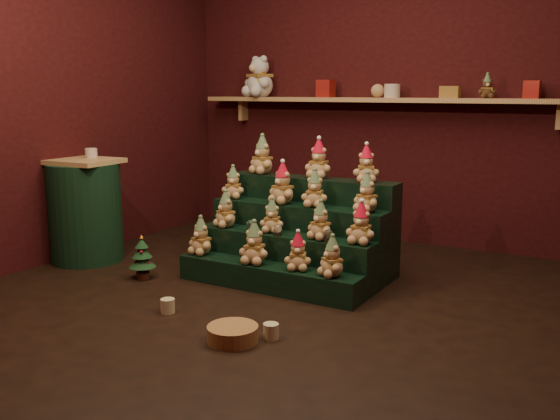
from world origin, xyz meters
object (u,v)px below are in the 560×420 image
Objects in this scene: snow_globe_c at (329,236)px; white_bear at (260,71)px; side_table at (85,211)px; mug_right at (271,331)px; wicker_basket at (233,334)px; brown_bear at (487,86)px; snow_globe_b at (278,230)px; snow_globe_a at (251,226)px; riser_tier_front at (267,277)px; mug_left at (168,306)px; mini_christmas_tree at (142,257)px.

white_bear is (-1.53, 1.56, 1.16)m from snow_globe_c.
side_table is 9.41× the size of mug_right.
white_bear reaches higher than mug_right.
brown_bear is (0.74, 2.60, 1.37)m from wicker_basket.
snow_globe_c is 2.11m from side_table.
snow_globe_a is at bearing 180.00° from snow_globe_b.
mug_right is 3.31m from white_bear.
snow_globe_a is 0.31× the size of wicker_basket.
wicker_basket is 3.34m from white_bear.
brown_bear is at bearing 58.49° from riser_tier_front.
mug_right is at bearing -2.36° from mug_left.
snow_globe_a reaches higher than riser_tier_front.
snow_globe_b is 2.25m from white_bear.
white_bear reaches higher than snow_globe_c.
mini_christmas_tree is 0.68× the size of white_bear.
white_bear is 2.19m from brown_bear.
wicker_basket is at bearing -15.67° from mug_left.
side_table is at bearing 158.18° from wicker_basket.
mug_left is 0.78m from mug_right.
snow_globe_c is at bearing -135.45° from brown_bear.
brown_bear reaches higher than snow_globe_b.
brown_bear is (1.36, 2.43, 1.37)m from mug_left.
mug_right is at bearing -19.52° from mini_christmas_tree.
white_bear is at bearing 134.46° from snow_globe_c.
mini_christmas_tree is 3.78× the size of mug_right.
white_bear reaches higher than snow_globe_b.
white_bear is at bearing 123.43° from riser_tier_front.
riser_tier_front is 15.78× the size of snow_globe_a.
snow_globe_c is at bearing -22.06° from white_bear.
snow_globe_a reaches higher than mini_christmas_tree.
mug_left is (1.39, -0.63, -0.37)m from side_table.
white_bear is (-1.13, 1.72, 1.48)m from riser_tier_front.
brown_bear is (1.29, 1.56, 1.01)m from snow_globe_a.
snow_globe_c reaches higher than snow_globe_b.
snow_globe_b is at bearing 0.00° from snow_globe_a.
snow_globe_a is 1.08× the size of snow_globe_b.
mini_christmas_tree is at bearing -61.08° from white_bear.
mini_christmas_tree is 3.73× the size of mug_left.
brown_bear is (2.75, 1.80, 1.00)m from side_table.
snow_globe_b is at bearing -30.70° from white_bear.
snow_globe_a reaches higher than snow_globe_b.
snow_globe_a is 2.14m from white_bear.
side_table is at bearing 168.03° from mini_christmas_tree.
wicker_basket is (2.01, -0.81, -0.37)m from side_table.
white_bear is (-1.45, 2.60, 1.52)m from wicker_basket.
side_table is at bearing -84.02° from white_bear.
snow_globe_a is 0.11× the size of side_table.
brown_bear is at bearing 44.40° from mini_christmas_tree.
snow_globe_c is 0.31× the size of wicker_basket.
side_table is (-1.46, -0.24, 0.01)m from snow_globe_a.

